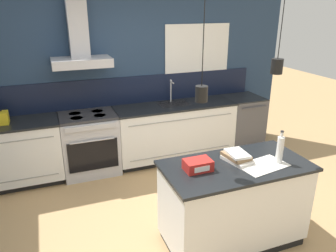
% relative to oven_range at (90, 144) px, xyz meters
% --- Properties ---
extents(ground_plane, '(16.00, 16.00, 0.00)m').
position_rel_oven_range_xyz_m(ground_plane, '(0.62, -1.69, -0.46)').
color(ground_plane, tan).
rests_on(ground_plane, ground).
extents(wall_back, '(5.60, 2.52, 2.60)m').
position_rel_oven_range_xyz_m(wall_back, '(0.59, 0.31, 0.90)').
color(wall_back, navy).
rests_on(wall_back, ground_plane).
extents(counter_run_left, '(1.36, 0.64, 0.91)m').
position_rel_oven_range_xyz_m(counter_run_left, '(-1.07, 0.01, 0.01)').
color(counter_run_left, black).
rests_on(counter_run_left, ground_plane).
extents(counter_run_sink, '(1.92, 0.64, 1.27)m').
position_rel_oven_range_xyz_m(counter_run_sink, '(1.36, 0.01, 0.01)').
color(counter_run_sink, black).
rests_on(counter_run_sink, ground_plane).
extents(oven_range, '(0.80, 0.66, 0.91)m').
position_rel_oven_range_xyz_m(oven_range, '(0.00, 0.00, 0.00)').
color(oven_range, '#B5B5BA').
rests_on(oven_range, ground_plane).
extents(dishwasher, '(0.61, 0.65, 0.91)m').
position_rel_oven_range_xyz_m(dishwasher, '(2.61, 0.00, 0.00)').
color(dishwasher, '#4C4C51').
rests_on(dishwasher, ground_plane).
extents(kitchen_island, '(1.47, 0.75, 0.91)m').
position_rel_oven_range_xyz_m(kitchen_island, '(1.16, -2.11, 0.00)').
color(kitchen_island, black).
rests_on(kitchen_island, ground_plane).
extents(bottle_on_island, '(0.07, 0.07, 0.34)m').
position_rel_oven_range_xyz_m(bottle_on_island, '(1.57, -2.22, 0.60)').
color(bottle_on_island, silver).
rests_on(bottle_on_island, kitchen_island).
extents(book_stack, '(0.26, 0.33, 0.10)m').
position_rel_oven_range_xyz_m(book_stack, '(1.20, -2.04, 0.50)').
color(book_stack, silver).
rests_on(book_stack, kitchen_island).
extents(red_supply_box, '(0.26, 0.18, 0.10)m').
position_rel_oven_range_xyz_m(red_supply_box, '(0.75, -2.07, 0.51)').
color(red_supply_box, red).
rests_on(red_supply_box, kitchen_island).
extents(paper_pile, '(0.52, 0.36, 0.01)m').
position_rel_oven_range_xyz_m(paper_pile, '(1.39, -2.22, 0.46)').
color(paper_pile, silver).
rests_on(paper_pile, kitchen_island).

